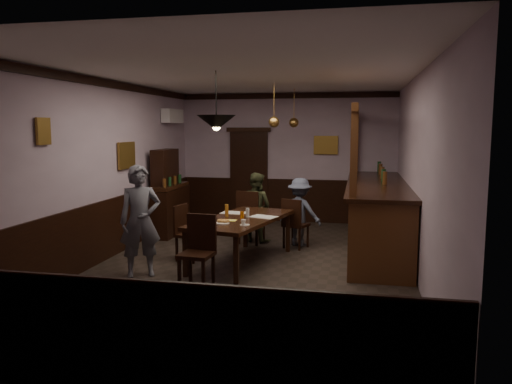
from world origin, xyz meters
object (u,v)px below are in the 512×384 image
(chair_near, at_px, (199,247))
(dining_table, at_px, (241,222))
(person_seated_right, at_px, (300,212))
(chair_far_left, at_px, (250,215))
(soda_can, at_px, (242,215))
(chair_far_right, at_px, (294,221))
(pendant_brass_far, at_px, (294,123))
(coffee_cup, at_px, (243,222))
(bar_counter, at_px, (377,214))
(person_standing, at_px, (140,221))
(chair_side, at_px, (186,230))
(pendant_iron, at_px, (216,123))
(pendant_brass_mid, at_px, (274,122))
(sideboard, at_px, (168,200))
(person_seated_left, at_px, (256,207))

(chair_near, bearing_deg, dining_table, 82.09)
(dining_table, bearing_deg, person_seated_right, 60.91)
(chair_far_left, distance_m, soda_can, 1.45)
(chair_far_left, relative_size, soda_can, 8.52)
(chair_far_right, height_order, chair_near, chair_near)
(pendant_brass_far, bearing_deg, coffee_cup, -95.45)
(dining_table, height_order, chair_far_right, chair_far_right)
(bar_counter, bearing_deg, person_standing, -144.63)
(chair_side, height_order, soda_can, chair_side)
(chair_far_left, height_order, pendant_iron, pendant_iron)
(pendant_brass_mid, bearing_deg, pendant_brass_far, 81.23)
(bar_counter, bearing_deg, person_seated_right, -176.76)
(chair_far_left, relative_size, chair_near, 1.02)
(chair_far_right, distance_m, sideboard, 2.84)
(dining_table, distance_m, person_seated_right, 1.61)
(chair_far_right, xyz_separation_m, pendant_brass_far, (-0.22, 1.55, 1.79))
(chair_far_right, relative_size, person_standing, 0.56)
(coffee_cup, relative_size, soda_can, 0.67)
(bar_counter, height_order, pendant_brass_mid, pendant_brass_mid)
(coffee_cup, xyz_separation_m, bar_counter, (2.01, 2.10, -0.16))
(chair_far_right, bearing_deg, person_seated_left, -8.28)
(coffee_cup, relative_size, pendant_brass_far, 0.10)
(chair_far_right, xyz_separation_m, sideboard, (-2.73, 0.75, 0.20))
(chair_far_left, relative_size, chair_far_right, 1.11)
(sideboard, bearing_deg, person_standing, -75.98)
(chair_near, relative_size, pendant_brass_mid, 1.24)
(coffee_cup, relative_size, pendant_brass_mid, 0.10)
(coffee_cup, bearing_deg, chair_side, 163.90)
(chair_near, bearing_deg, person_seated_right, 73.42)
(person_standing, xyz_separation_m, pendant_iron, (1.12, 0.20, 1.44))
(soda_can, bearing_deg, pendant_iron, -106.94)
(soda_can, bearing_deg, pendant_brass_far, 80.66)
(chair_far_right, height_order, pendant_brass_mid, pendant_brass_mid)
(pendant_iron, bearing_deg, sideboard, 124.58)
(chair_far_left, bearing_deg, person_standing, 74.95)
(chair_far_left, xyz_separation_m, pendant_brass_far, (0.64, 1.36, 1.74))
(chair_far_left, height_order, person_seated_left, person_seated_left)
(chair_far_left, bearing_deg, pendant_brass_mid, -160.43)
(dining_table, distance_m, chair_side, 0.96)
(coffee_cup, bearing_deg, chair_far_left, 112.50)
(person_standing, xyz_separation_m, sideboard, (-0.72, 2.88, -0.12))
(sideboard, bearing_deg, pendant_iron, -55.42)
(coffee_cup, relative_size, bar_counter, 0.02)
(chair_far_left, xyz_separation_m, coffee_cup, (0.33, -1.94, 0.24))
(chair_side, distance_m, person_seated_right, 2.23)
(pendant_iron, xyz_separation_m, pendant_brass_mid, (0.47, 2.18, 0.03))
(sideboard, xyz_separation_m, pendant_brass_mid, (2.31, -0.50, 1.59))
(coffee_cup, bearing_deg, pendant_brass_mid, 99.61)
(pendant_brass_mid, bearing_deg, chair_far_left, -171.74)
(pendant_brass_far, bearing_deg, chair_far_right, -81.85)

